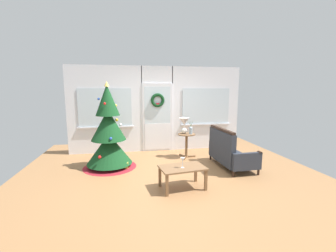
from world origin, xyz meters
TOP-DOWN VIEW (x-y plane):
  - ground_plane at (0.00, 0.00)m, footprint 6.76×6.76m
  - back_wall_with_door at (0.00, 2.08)m, footprint 5.20×0.19m
  - christmas_tree at (-1.35, 0.75)m, footprint 1.27×1.27m
  - settee_sofa at (1.48, 0.24)m, footprint 0.75×1.41m
  - side_table at (0.68, 1.19)m, footprint 0.50×0.48m
  - table_lamp at (0.62, 1.23)m, footprint 0.28×0.28m
  - flower_vase at (0.78, 1.13)m, footprint 0.11×0.10m
  - coffee_table at (0.09, -0.75)m, footprint 0.90×0.63m
  - wine_glass at (0.08, -0.80)m, footprint 0.08×0.08m
  - gift_box at (-0.99, 0.55)m, footprint 0.16×0.15m

SIDE VIEW (x-z plane):
  - ground_plane at x=0.00m, z-range 0.00..0.00m
  - gift_box at x=-0.99m, z-range 0.00..0.16m
  - coffee_table at x=0.09m, z-range 0.15..0.57m
  - settee_sofa at x=1.48m, z-range -0.10..0.86m
  - side_table at x=0.68m, z-range 0.14..0.80m
  - wine_glass at x=0.08m, z-range 0.47..0.66m
  - christmas_tree at x=-1.35m, z-range -0.28..1.77m
  - flower_vase at x=0.78m, z-range 0.60..0.95m
  - table_lamp at x=0.62m, z-range 0.73..1.17m
  - back_wall_with_door at x=0.00m, z-range 0.01..2.56m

